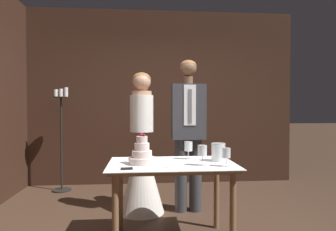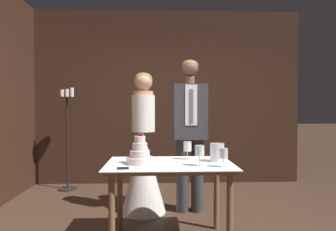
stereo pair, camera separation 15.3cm
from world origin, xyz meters
TOP-DOWN VIEW (x-y plane):
  - wall_back at (0.00, 2.28)m, footprint 4.51×0.12m
  - cake_table at (-0.02, 0.03)m, footprint 1.18×0.75m
  - tiered_cake at (-0.30, 0.00)m, footprint 0.25×0.25m
  - cake_knife at (-0.35, -0.24)m, footprint 0.40×0.08m
  - wine_glass_near at (0.44, -0.18)m, footprint 0.07×0.07m
  - wine_glass_middle at (0.24, -0.12)m, footprint 0.08×0.08m
  - wine_glass_far at (0.17, 0.21)m, footprint 0.08×0.08m
  - hurricane_candle at (0.44, 0.09)m, footprint 0.14×0.14m
  - bride at (-0.30, 0.85)m, footprint 0.54×0.54m
  - groom at (0.27, 0.85)m, footprint 0.40×0.25m
  - candle_stand at (-1.51, 1.89)m, footprint 0.28×0.28m

SIDE VIEW (x-z plane):
  - bride at x=-0.30m, z-range -0.22..1.47m
  - cake_table at x=-0.02m, z-range 0.27..1.02m
  - cake_knife at x=-0.35m, z-range 0.74..0.77m
  - candle_stand at x=-1.51m, z-range 0.00..1.58m
  - hurricane_candle at x=0.44m, z-range 0.74..0.92m
  - tiered_cake at x=-0.30m, z-range 0.70..0.97m
  - wine_glass_near at x=0.44m, z-range 0.78..0.95m
  - wine_glass_far at x=0.17m, z-range 0.78..0.96m
  - wine_glass_middle at x=0.24m, z-range 0.78..0.97m
  - groom at x=0.27m, z-range 0.10..1.94m
  - wall_back at x=0.00m, z-range 0.00..2.87m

